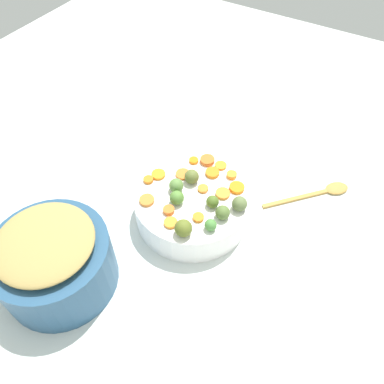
{
  "coord_description": "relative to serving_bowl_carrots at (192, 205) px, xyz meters",
  "views": [
    {
      "loc": [
        0.29,
        -0.52,
        0.84
      ],
      "look_at": [
        -0.02,
        -0.0,
        0.12
      ],
      "focal_mm": 35.36,
      "sensor_mm": 36.0,
      "label": 1
    }
  ],
  "objects": [
    {
      "name": "tabletop",
      "position": [
        0.02,
        0.0,
        -0.05
      ],
      "size": [
        2.4,
        2.4,
        0.02
      ],
      "primitive_type": "cube",
      "color": "silver",
      "rests_on": "ground"
    },
    {
      "name": "serving_bowl_carrots",
      "position": [
        0.0,
        0.0,
        0.0
      ],
      "size": [
        0.3,
        0.3,
        0.09
      ],
      "primitive_type": "cylinder",
      "color": "white",
      "rests_on": "tabletop"
    },
    {
      "name": "metal_pot",
      "position": [
        -0.16,
        -0.32,
        0.03
      ],
      "size": [
        0.26,
        0.26,
        0.14
      ],
      "primitive_type": "cylinder",
      "color": "#285175",
      "rests_on": "tabletop"
    },
    {
      "name": "stuffing_mound",
      "position": [
        -0.16,
        -0.32,
        0.12
      ],
      "size": [
        0.21,
        0.21,
        0.04
      ],
      "primitive_type": "ellipsoid",
      "color": "tan",
      "rests_on": "metal_pot"
    },
    {
      "name": "carrot_slice_0",
      "position": [
        0.01,
        0.09,
        0.05
      ],
      "size": [
        0.05,
        0.05,
        0.01
      ],
      "primitive_type": "cylinder",
      "rotation": [
        0.0,
        0.0,
        0.58
      ],
      "color": "orange",
      "rests_on": "serving_bowl_carrots"
    },
    {
      "name": "carrot_slice_1",
      "position": [
        -0.02,
        0.12,
        0.05
      ],
      "size": [
        0.05,
        0.05,
        0.01
      ],
      "primitive_type": "cylinder",
      "rotation": [
        0.0,
        0.0,
        0.72
      ],
      "color": "orange",
      "rests_on": "serving_bowl_carrots"
    },
    {
      "name": "carrot_slice_2",
      "position": [
        -0.06,
        0.1,
        0.05
      ],
      "size": [
        0.04,
        0.04,
        0.01
      ],
      "primitive_type": "cylinder",
      "rotation": [
        0.0,
        0.0,
        3.81
      ],
      "color": "orange",
      "rests_on": "serving_bowl_carrots"
    },
    {
      "name": "carrot_slice_3",
      "position": [
        -0.05,
        0.05,
        0.05
      ],
      "size": [
        0.04,
        0.04,
        0.01
      ],
      "primitive_type": "cylinder",
      "rotation": [
        0.0,
        0.0,
        2.94
      ],
      "color": "orange",
      "rests_on": "serving_bowl_carrots"
    },
    {
      "name": "carrot_slice_4",
      "position": [
        0.06,
        0.11,
        0.05
      ],
      "size": [
        0.03,
        0.03,
        0.01
      ],
      "primitive_type": "cylinder",
      "rotation": [
        0.0,
        0.0,
        1.79
      ],
      "color": "orange",
      "rests_on": "serving_bowl_carrots"
    },
    {
      "name": "carrot_slice_5",
      "position": [
        0.02,
        0.12,
        0.05
      ],
      "size": [
        0.04,
        0.04,
        0.01
      ],
      "primitive_type": "cylinder",
      "rotation": [
        0.0,
        0.0,
        5.6
      ],
      "color": "orange",
      "rests_on": "serving_bowl_carrots"
    },
    {
      "name": "carrot_slice_6",
      "position": [
        0.09,
        0.07,
        0.05
      ],
      "size": [
        0.04,
        0.04,
        0.01
      ],
      "primitive_type": "cylinder",
      "rotation": [
        0.0,
        0.0,
        1.69
      ],
      "color": "orange",
      "rests_on": "serving_bowl_carrots"
    },
    {
      "name": "carrot_slice_7",
      "position": [
        0.02,
        0.03,
        0.05
      ],
      "size": [
        0.04,
        0.04,
        0.01
      ],
      "primitive_type": "cylinder",
      "rotation": [
        0.0,
        0.0,
        4.0
      ],
      "color": "orange",
      "rests_on": "serving_bowl_carrots"
    },
    {
      "name": "carrot_slice_8",
      "position": [
        -0.11,
        0.01,
        0.05
      ],
      "size": [
        0.04,
        0.04,
        0.01
      ],
      "primitive_type": "cylinder",
      "rotation": [
        0.0,
        0.0,
        4.67
      ],
      "color": "orange",
      "rests_on": "serving_bowl_carrots"
    },
    {
      "name": "carrot_slice_9",
      "position": [
        0.0,
        -0.1,
        0.05
      ],
      "size": [
        0.05,
        0.05,
        0.01
      ],
      "primitive_type": "cylinder",
      "rotation": [
        0.0,
        0.0,
        5.62
      ],
      "color": "orange",
      "rests_on": "serving_bowl_carrots"
    },
    {
      "name": "carrot_slice_10",
      "position": [
        -0.08,
        -0.08,
        0.05
      ],
      "size": [
        0.04,
        0.04,
        0.01
      ],
      "primitive_type": "cylinder",
      "rotation": [
        0.0,
        0.0,
        1.42
      ],
      "color": "orange",
      "rests_on": "serving_bowl_carrots"
    },
    {
      "name": "carrot_slice_11",
      "position": [
        -0.12,
        -0.02,
        0.05
      ],
      "size": [
        0.04,
        0.04,
        0.01
      ],
      "primitive_type": "cylinder",
      "rotation": [
        0.0,
        0.0,
        0.57
      ],
      "color": "orange",
      "rests_on": "serving_bowl_carrots"
    },
    {
      "name": "carrot_slice_12",
      "position": [
        0.07,
        0.04,
        0.05
      ],
      "size": [
        0.04,
        0.04,
        0.01
      ],
      "primitive_type": "cylinder",
      "rotation": [
        0.0,
        0.0,
        4.83
      ],
      "color": "orange",
      "rests_on": "serving_bowl_carrots"
    },
    {
      "name": "carrot_slice_13",
      "position": [
        0.05,
        -0.06,
        0.05
      ],
      "size": [
        0.04,
        0.04,
        0.01
      ],
      "primitive_type": "cylinder",
      "rotation": [
        0.0,
        0.0,
        3.74
      ],
      "color": "orange",
      "rests_on": "serving_bowl_carrots"
    },
    {
      "name": "carrot_slice_14",
      "position": [
        -0.02,
        -0.08,
        0.05
      ],
      "size": [
        0.04,
        0.04,
        0.01
      ],
      "primitive_type": "cylinder",
      "rotation": [
        0.0,
        0.0,
        3.83
      ],
      "color": "orange",
      "rests_on": "serving_bowl_carrots"
    },
    {
      "name": "brussels_sprout_0",
      "position": [
        -0.02,
        0.04,
        0.06
      ],
      "size": [
        0.04,
        0.04,
        0.04
      ],
      "primitive_type": "sphere",
      "color": "olive",
      "rests_on": "serving_bowl_carrots"
    },
    {
      "name": "brussels_sprout_1",
      "position": [
        0.09,
        -0.07,
        0.06
      ],
      "size": [
        0.03,
        0.03,
        0.03
      ],
      "primitive_type": "sphere",
      "color": "#4B883C",
      "rests_on": "serving_bowl_carrots"
    },
    {
      "name": "brussels_sprout_2",
      "position": [
        0.04,
        -0.11,
        0.06
      ],
      "size": [
        0.04,
        0.04,
        0.04
      ],
      "primitive_type": "sphere",
      "color": "#5F6D25",
      "rests_on": "serving_bowl_carrots"
    },
    {
      "name": "brussels_sprout_3",
      "position": [
        0.1,
        -0.02,
        0.06
      ],
      "size": [
        0.04,
        0.04,
        0.04
      ],
      "primitive_type": "sphere",
      "color": "#567034",
      "rests_on": "serving_bowl_carrots"
    },
    {
      "name": "brussels_sprout_4",
      "position": [
        0.06,
        -0.01,
        0.06
      ],
      "size": [
        0.03,
        0.03,
        0.03
      ],
      "primitive_type": "sphere",
      "color": "#4E6B24",
      "rests_on": "serving_bowl_carrots"
    },
    {
      "name": "brussels_sprout_5",
      "position": [
        -0.04,
        -0.01,
        0.06
      ],
      "size": [
        0.04,
        0.04,
        0.04
      ],
      "primitive_type": "sphere",
      "color": "#5D8740",
      "rests_on": "serving_bowl_carrots"
    },
    {
      "name": "brussels_sprout_6",
      "position": [
        -0.02,
        -0.04,
        0.06
      ],
      "size": [
        0.04,
        0.04,
        0.04
      ],
      "primitive_type": "sphere",
      "color": "#558636",
      "rests_on": "serving_bowl_carrots"
    },
    {
      "name": "brussels_sprout_7",
      "position": [
        0.12,
        0.02,
        0.06
      ],
      "size": [
        0.04,
        0.04,
        0.04
      ],
      "primitive_type": "sphere",
      "color": "#607240",
      "rests_on": "serving_bowl_carrots"
    },
    {
      "name": "wooden_spoon",
      "position": [
        0.28,
        0.26,
        -0.04
      ],
      "size": [
        0.2,
        0.21,
        0.01
      ],
      "color": "#B98B41",
      "rests_on": "tabletop"
    }
  ]
}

